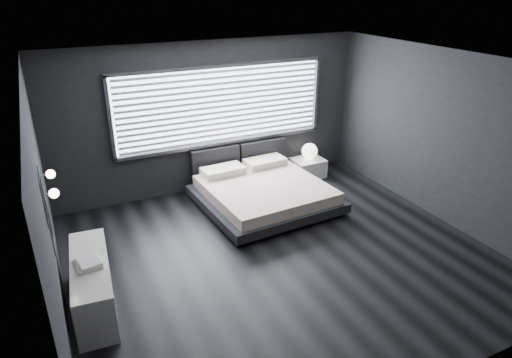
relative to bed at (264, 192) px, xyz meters
name	(u,v)px	position (x,y,z in m)	size (l,w,h in m)	color
room	(283,168)	(-0.49, -1.55, 1.13)	(6.04, 6.00, 2.80)	black
window	(223,106)	(-0.29, 1.15, 1.34)	(4.14, 0.09, 1.52)	white
headboard	(239,157)	(0.00, 1.09, 0.30)	(1.96, 0.16, 0.52)	black
sconce_near	(54,193)	(-3.37, -1.50, 1.33)	(0.18, 0.11, 0.11)	silver
sconce_far	(50,174)	(-3.37, -0.90, 1.33)	(0.18, 0.11, 0.11)	silver
wall_art_upper	(43,196)	(-3.47, -2.10, 1.58)	(0.01, 0.48, 0.48)	#47474C
wall_art_lower	(50,227)	(-3.47, -1.85, 1.11)	(0.01, 0.48, 0.48)	#47474C
bed	(264,192)	(0.00, 0.00, 0.00)	(2.34, 2.24, 0.57)	black
nightstand	(308,168)	(1.43, 0.82, -0.08)	(0.63, 0.53, 0.37)	silver
orb_lamp	(309,151)	(1.47, 0.85, 0.27)	(0.32, 0.32, 0.32)	white
dresser	(93,284)	(-3.14, -1.53, 0.05)	(0.58, 1.63, 0.64)	silver
book_stack	(88,262)	(-3.15, -1.59, 0.41)	(0.31, 0.39, 0.08)	silver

